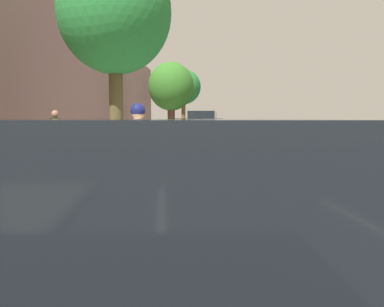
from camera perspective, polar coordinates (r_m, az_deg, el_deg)
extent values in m
plane|color=#373737|center=(16.19, 4.10, -0.28)|extent=(73.38, 73.38, 0.00)
cube|color=gray|center=(16.64, -10.60, 0.00)|extent=(4.42, 45.86, 0.12)
cube|color=gray|center=(16.26, -2.73, -0.04)|extent=(0.16, 45.86, 0.12)
cube|color=white|center=(38.08, 7.25, 2.81)|extent=(0.14, 2.20, 0.01)
cube|color=white|center=(33.90, 7.77, 2.52)|extent=(0.14, 2.20, 0.01)
cube|color=white|center=(29.72, 8.44, 2.15)|extent=(0.14, 2.20, 0.01)
cube|color=white|center=(25.55, 9.34, 1.66)|extent=(0.14, 2.20, 0.01)
cube|color=white|center=(21.39, 10.57, 0.97)|extent=(0.14, 2.20, 0.01)
cube|color=white|center=(17.24, 12.41, -0.04)|extent=(0.14, 2.20, 0.01)
cube|color=white|center=(13.14, 15.40, -1.69)|extent=(0.14, 2.20, 0.01)
cube|color=white|center=(9.13, 21.07, -4.80)|extent=(0.14, 2.20, 0.01)
cube|color=white|center=(16.18, 2.46, -0.26)|extent=(0.12, 45.86, 0.01)
cube|color=gray|center=(17.40, -18.81, 10.24)|extent=(0.50, 45.86, 6.31)
cube|color=tan|center=(34.51, 2.21, 3.85)|extent=(2.29, 5.41, 0.80)
cube|color=black|center=(33.58, 2.09, 5.18)|extent=(1.82, 1.61, 0.80)
cube|color=tan|center=(35.69, 2.36, 4.63)|extent=(2.03, 2.76, 0.12)
cylinder|color=black|center=(32.97, 0.42, 3.18)|extent=(0.27, 0.81, 0.80)
cylinder|color=black|center=(32.82, 3.56, 3.16)|extent=(0.27, 0.81, 0.80)
cylinder|color=black|center=(36.23, 0.98, 3.36)|extent=(0.27, 0.81, 0.80)
cylinder|color=black|center=(36.10, 3.84, 3.34)|extent=(0.27, 0.81, 0.80)
cube|color=#1E512D|center=(25.73, 1.55, 3.48)|extent=(2.10, 4.78, 0.90)
cube|color=black|center=(25.72, 1.56, 5.32)|extent=(1.80, 3.17, 0.76)
cylinder|color=black|center=(24.37, -0.73, 2.44)|extent=(0.25, 0.77, 0.76)
cylinder|color=black|center=(24.25, 3.38, 2.42)|extent=(0.25, 0.77, 0.76)
cylinder|color=black|center=(27.27, -0.08, 2.73)|extent=(0.25, 0.77, 0.76)
cylinder|color=black|center=(27.16, 3.60, 2.71)|extent=(0.25, 0.77, 0.76)
cube|color=slate|center=(18.27, 1.32, 2.23)|extent=(1.91, 4.46, 0.64)
cube|color=black|center=(18.24, 1.32, 4.18)|extent=(1.62, 2.15, 0.60)
cylinder|color=black|center=(16.93, -1.40, 1.09)|extent=(0.24, 0.67, 0.66)
cylinder|color=black|center=(16.94, 4.08, 1.08)|extent=(0.24, 0.67, 0.66)
cylinder|color=black|center=(19.65, -1.07, 1.65)|extent=(0.24, 0.67, 0.66)
cylinder|color=black|center=(19.66, 3.65, 1.64)|extent=(0.24, 0.67, 0.66)
cube|color=white|center=(12.12, 0.55, 0.76)|extent=(1.90, 4.45, 0.64)
cube|color=black|center=(12.09, 0.56, 3.69)|extent=(1.61, 2.15, 0.60)
cylinder|color=black|center=(10.83, -3.81, -1.21)|extent=(0.24, 0.67, 0.66)
cylinder|color=black|center=(10.81, 4.77, -1.23)|extent=(0.24, 0.67, 0.66)
cylinder|color=black|center=(13.53, -2.82, 0.07)|extent=(0.24, 0.67, 0.66)
cylinder|color=black|center=(13.52, 4.05, 0.05)|extent=(0.24, 0.67, 0.66)
cube|color=black|center=(2.17, -8.78, -20.20)|extent=(2.04, 4.50, 0.64)
cube|color=black|center=(1.98, -9.02, -3.76)|extent=(1.68, 2.19, 0.60)
cylinder|color=black|center=(3.68, -18.56, -14.09)|extent=(0.26, 0.67, 0.66)
cylinder|color=black|center=(3.55, 8.10, -14.58)|extent=(0.26, 0.67, 0.66)
torus|color=black|center=(6.90, -2.51, -4.75)|extent=(0.66, 0.27, 0.68)
torus|color=black|center=(6.73, -11.16, -5.10)|extent=(0.66, 0.27, 0.68)
cylinder|color=black|center=(6.81, -5.70, -4.18)|extent=(0.62, 0.25, 0.51)
cylinder|color=black|center=(6.75, -8.75, -4.37)|extent=(0.14, 0.08, 0.47)
cylinder|color=black|center=(6.76, -6.15, -2.28)|extent=(0.70, 0.28, 0.05)
cylinder|color=black|center=(6.76, -9.72, -5.68)|extent=(0.34, 0.15, 0.19)
cylinder|color=black|center=(6.72, -10.19, -3.77)|extent=(0.26, 0.12, 0.33)
cylinder|color=black|center=(6.87, -2.83, -3.43)|extent=(0.12, 0.07, 0.33)
cube|color=black|center=(6.70, -9.22, -2.11)|extent=(0.26, 0.17, 0.05)
cylinder|color=black|center=(6.83, -3.15, -1.61)|extent=(0.18, 0.44, 0.03)
cylinder|color=#C6B284|center=(7.15, -7.73, -3.64)|extent=(0.15, 0.15, 0.88)
cylinder|color=#C6B284|center=(7.35, -7.75, -3.40)|extent=(0.15, 0.15, 0.88)
cube|color=white|center=(7.18, -7.82, 2.40)|extent=(0.30, 0.42, 0.62)
cylinder|color=white|center=(6.92, -7.79, 2.05)|extent=(0.10, 0.10, 0.59)
cylinder|color=white|center=(7.44, -7.84, 2.27)|extent=(0.10, 0.10, 0.59)
sphere|color=tan|center=(7.17, -7.86, 5.86)|extent=(0.25, 0.25, 0.25)
sphere|color=navy|center=(7.17, -7.86, 6.21)|extent=(0.28, 0.28, 0.28)
cube|color=black|center=(7.18, -9.42, 2.54)|extent=(0.24, 0.33, 0.44)
cylinder|color=brown|center=(35.13, -1.25, 5.57)|extent=(0.35, 0.35, 3.35)
ellipsoid|color=#236A2C|center=(35.24, -1.26, 9.67)|extent=(3.07, 3.07, 3.08)
cylinder|color=brown|center=(24.71, -3.04, 4.90)|extent=(0.46, 0.46, 2.61)
ellipsoid|color=#316D23|center=(24.79, -3.07, 9.72)|extent=(2.84, 2.84, 3.01)
cylinder|color=brown|center=(10.80, -10.96, 6.55)|extent=(0.37, 0.37, 3.38)
ellipsoid|color=#287E36|center=(11.15, -11.19, 19.56)|extent=(3.00, 3.00, 3.26)
cylinder|color=black|center=(12.68, -19.25, 0.37)|extent=(0.15, 0.15, 0.83)
cylinder|color=black|center=(12.49, -19.00, 0.31)|extent=(0.15, 0.15, 0.83)
cube|color=#264C26|center=(12.55, -19.22, 3.57)|extent=(0.41, 0.44, 0.59)
cylinder|color=#264C26|center=(12.80, -19.53, 3.45)|extent=(0.10, 0.10, 0.56)
cylinder|color=#264C26|center=(12.30, -18.89, 3.41)|extent=(0.10, 0.10, 0.56)
sphere|color=#9C6751|center=(12.55, -19.28, 5.44)|extent=(0.23, 0.23, 0.23)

